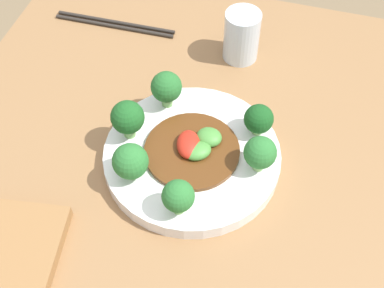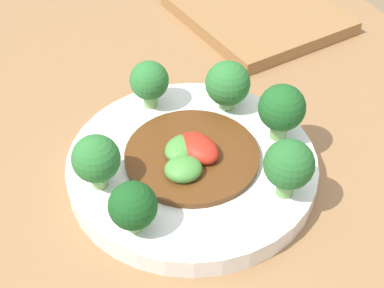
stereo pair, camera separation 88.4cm
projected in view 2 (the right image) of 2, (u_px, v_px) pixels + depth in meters
plate at (192, 165)px, 0.58m from camera, size 0.27×0.27×0.02m
broccoli_southeast at (133, 206)px, 0.49m from camera, size 0.05×0.05×0.05m
broccoli_north at (282, 109)px, 0.57m from camera, size 0.05×0.05×0.07m
broccoli_west at (149, 81)px, 0.62m from camera, size 0.05×0.05×0.06m
broccoli_northeast at (289, 165)px, 0.51m from camera, size 0.05×0.05×0.07m
broccoli_northwest at (228, 84)px, 0.62m from camera, size 0.05×0.05×0.06m
broccoli_south at (96, 160)px, 0.52m from camera, size 0.05×0.05×0.06m
stirfry_center at (191, 155)px, 0.57m from camera, size 0.15×0.15×0.03m
cutting_board at (257, 13)px, 0.83m from camera, size 0.27×0.24×0.02m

